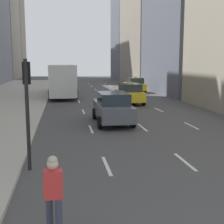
# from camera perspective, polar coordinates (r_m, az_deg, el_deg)

# --- Properties ---
(sidewalk_left) EXTENTS (8.00, 66.00, 0.15)m
(sidewalk_left) POSITION_cam_1_polar(r_m,az_deg,el_deg) (29.79, -19.34, 1.95)
(sidewalk_left) COLOR #ADAAA3
(sidewalk_left) RESTS_ON ground
(lane_markings) EXTENTS (5.72, 56.00, 0.01)m
(lane_markings) POSITION_cam_1_polar(r_m,az_deg,el_deg) (25.69, 0.55, 1.25)
(lane_markings) COLOR white
(lane_markings) RESTS_ON ground
(taxi_lead) EXTENTS (2.02, 4.40, 1.87)m
(taxi_lead) POSITION_cam_1_polar(r_m,az_deg,el_deg) (37.10, 4.17, 4.98)
(taxi_lead) COLOR yellow
(taxi_lead) RESTS_ON ground
(taxi_second) EXTENTS (2.02, 4.40, 1.87)m
(taxi_second) POSITION_cam_1_polar(r_m,az_deg,el_deg) (26.69, 3.22, 3.42)
(taxi_second) COLOR yellow
(taxi_second) RESTS_ON ground
(sedan_black_near) EXTENTS (2.02, 4.76, 1.80)m
(sedan_black_near) POSITION_cam_1_polar(r_m,az_deg,el_deg) (17.99, 0.11, 0.82)
(sedan_black_near) COLOR #565B66
(sedan_black_near) RESTS_ON ground
(city_bus) EXTENTS (2.80, 11.61, 3.25)m
(city_bus) POSITION_cam_1_polar(r_m,az_deg,el_deg) (33.48, -9.01, 6.01)
(city_bus) COLOR silver
(city_bus) RESTS_ON ground
(skateboarder) EXTENTS (0.36, 0.80, 1.75)m
(skateboarder) POSITION_cam_1_polar(r_m,az_deg,el_deg) (6.29, -10.64, -14.70)
(skateboarder) COLOR brown
(skateboarder) RESTS_ON ground
(traffic_light_pole) EXTENTS (0.24, 0.42, 3.60)m
(traffic_light_pole) POSITION_cam_1_polar(r_m,az_deg,el_deg) (10.33, -15.27, 2.76)
(traffic_light_pole) COLOR black
(traffic_light_pole) RESTS_ON ground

